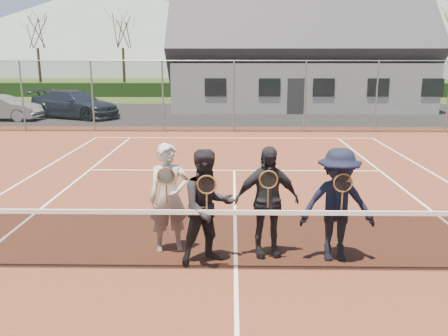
{
  "coord_description": "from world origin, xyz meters",
  "views": [
    {
      "loc": [
        -0.07,
        -6.64,
        3.17
      ],
      "look_at": [
        -0.21,
        1.5,
        1.25
      ],
      "focal_mm": 38.0,
      "sensor_mm": 36.0,
      "label": 1
    }
  ],
  "objects_px": {
    "tennis_net": "(236,237)",
    "player_d": "(337,205)",
    "clubhouse": "(297,43)",
    "player_a": "(169,198)",
    "car_b": "(2,108)",
    "player_c": "(267,201)",
    "car_c": "(75,104)",
    "player_b": "(208,207)"
  },
  "relations": [
    {
      "from": "player_b",
      "to": "car_b",
      "type": "bearing_deg",
      "value": 123.69
    },
    {
      "from": "player_b",
      "to": "player_c",
      "type": "relative_size",
      "value": 1.0
    },
    {
      "from": "car_b",
      "to": "player_c",
      "type": "distance_m",
      "value": 20.62
    },
    {
      "from": "car_b",
      "to": "clubhouse",
      "type": "distance_m",
      "value": 17.45
    },
    {
      "from": "player_b",
      "to": "player_c",
      "type": "distance_m",
      "value": 0.97
    },
    {
      "from": "car_c",
      "to": "tennis_net",
      "type": "height_order",
      "value": "car_c"
    },
    {
      "from": "clubhouse",
      "to": "player_b",
      "type": "relative_size",
      "value": 8.67
    },
    {
      "from": "clubhouse",
      "to": "player_d",
      "type": "xyz_separation_m",
      "value": [
        -2.42,
        -23.58,
        -3.07
      ]
    },
    {
      "from": "car_b",
      "to": "player_b",
      "type": "distance_m",
      "value": 20.34
    },
    {
      "from": "car_c",
      "to": "player_a",
      "type": "distance_m",
      "value": 18.93
    },
    {
      "from": "tennis_net",
      "to": "player_b",
      "type": "distance_m",
      "value": 0.64
    },
    {
      "from": "car_b",
      "to": "player_c",
      "type": "xyz_separation_m",
      "value": [
        12.21,
        -16.61,
        0.29
      ]
    },
    {
      "from": "tennis_net",
      "to": "car_b",
      "type": "bearing_deg",
      "value": 124.26
    },
    {
      "from": "car_b",
      "to": "player_a",
      "type": "relative_size",
      "value": 2.13
    },
    {
      "from": "player_c",
      "to": "player_a",
      "type": "bearing_deg",
      "value": 173.86
    },
    {
      "from": "car_c",
      "to": "clubhouse",
      "type": "bearing_deg",
      "value": -41.37
    },
    {
      "from": "tennis_net",
      "to": "player_d",
      "type": "relative_size",
      "value": 6.49
    },
    {
      "from": "tennis_net",
      "to": "player_b",
      "type": "relative_size",
      "value": 6.49
    },
    {
      "from": "clubhouse",
      "to": "car_b",
      "type": "bearing_deg",
      "value": -156.62
    },
    {
      "from": "player_a",
      "to": "player_d",
      "type": "relative_size",
      "value": 1.0
    },
    {
      "from": "tennis_net",
      "to": "player_a",
      "type": "distance_m",
      "value": 1.38
    },
    {
      "from": "player_b",
      "to": "player_a",
      "type": "bearing_deg",
      "value": 144.11
    },
    {
      "from": "player_c",
      "to": "player_d",
      "type": "distance_m",
      "value": 1.1
    },
    {
      "from": "player_b",
      "to": "player_d",
      "type": "distance_m",
      "value": 2.02
    },
    {
      "from": "player_b",
      "to": "tennis_net",
      "type": "bearing_deg",
      "value": -33.0
    },
    {
      "from": "car_b",
      "to": "car_c",
      "type": "bearing_deg",
      "value": -68.91
    },
    {
      "from": "clubhouse",
      "to": "player_a",
      "type": "bearing_deg",
      "value": -102.36
    },
    {
      "from": "player_a",
      "to": "player_b",
      "type": "bearing_deg",
      "value": -35.89
    },
    {
      "from": "car_c",
      "to": "player_b",
      "type": "xyz_separation_m",
      "value": [
        7.92,
        -17.95,
        0.2
      ]
    },
    {
      "from": "car_c",
      "to": "player_d",
      "type": "bearing_deg",
      "value": -127.25
    },
    {
      "from": "car_c",
      "to": "player_d",
      "type": "relative_size",
      "value": 2.77
    },
    {
      "from": "tennis_net",
      "to": "player_a",
      "type": "height_order",
      "value": "player_a"
    },
    {
      "from": "player_b",
      "to": "car_c",
      "type": "bearing_deg",
      "value": 113.8
    },
    {
      "from": "player_c",
      "to": "player_d",
      "type": "relative_size",
      "value": 1.0
    },
    {
      "from": "clubhouse",
      "to": "player_a",
      "type": "xyz_separation_m",
      "value": [
        -5.09,
        -23.24,
        -3.07
      ]
    },
    {
      "from": "tennis_net",
      "to": "player_b",
      "type": "height_order",
      "value": "player_b"
    },
    {
      "from": "clubhouse",
      "to": "player_d",
      "type": "height_order",
      "value": "clubhouse"
    },
    {
      "from": "car_b",
      "to": "player_b",
      "type": "height_order",
      "value": "player_b"
    },
    {
      "from": "player_d",
      "to": "player_b",
      "type": "bearing_deg",
      "value": -176.23
    },
    {
      "from": "clubhouse",
      "to": "player_b",
      "type": "bearing_deg",
      "value": -100.59
    },
    {
      "from": "car_b",
      "to": "player_c",
      "type": "height_order",
      "value": "player_c"
    },
    {
      "from": "player_c",
      "to": "player_d",
      "type": "bearing_deg",
      "value": -9.08
    }
  ]
}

